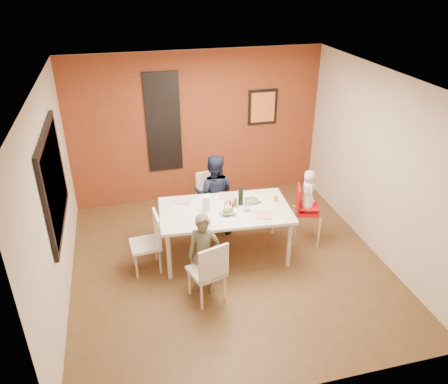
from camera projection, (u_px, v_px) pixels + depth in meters
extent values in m
plane|color=brown|center=(229.00, 264.00, 6.47)|extent=(4.50, 4.50, 0.00)
cube|color=silver|center=(230.00, 81.00, 5.21)|extent=(4.50, 4.50, 0.02)
cube|color=beige|center=(197.00, 128.00, 7.77)|extent=(4.50, 0.02, 2.70)
cube|color=beige|center=(293.00, 291.00, 3.91)|extent=(4.50, 0.02, 2.70)
cube|color=beige|center=(53.00, 202.00, 5.36)|extent=(0.02, 4.50, 2.70)
cube|color=beige|center=(379.00, 165.00, 6.33)|extent=(0.02, 4.50, 2.70)
cube|color=maroon|center=(198.00, 128.00, 7.75)|extent=(4.50, 0.02, 2.70)
cube|color=black|center=(54.00, 180.00, 5.44)|extent=(0.05, 1.70, 1.30)
cube|color=black|center=(55.00, 180.00, 5.44)|extent=(0.02, 1.55, 1.15)
cube|color=#B4BBC4|center=(163.00, 123.00, 7.54)|extent=(0.55, 0.03, 1.70)
cube|color=black|center=(163.00, 123.00, 7.54)|extent=(0.60, 0.03, 1.76)
cube|color=black|center=(263.00, 107.00, 7.86)|extent=(0.54, 0.03, 0.64)
cube|color=orange|center=(263.00, 107.00, 7.84)|extent=(0.44, 0.01, 0.54)
cube|color=silver|center=(225.00, 211.00, 6.34)|extent=(1.96, 1.19, 0.04)
cylinder|color=beige|center=(169.00, 256.00, 6.01)|extent=(0.06, 0.06, 0.75)
cylinder|color=beige|center=(166.00, 223.00, 6.78)|extent=(0.06, 0.06, 0.75)
cylinder|color=beige|center=(289.00, 244.00, 6.26)|extent=(0.06, 0.06, 0.75)
cylinder|color=beige|center=(273.00, 213.00, 7.03)|extent=(0.06, 0.06, 0.75)
cube|color=silver|center=(207.00, 271.00, 5.63)|extent=(0.52, 0.52, 0.05)
cube|color=silver|center=(214.00, 264.00, 5.38)|extent=(0.41, 0.16, 0.47)
cylinder|color=beige|center=(212.00, 273.00, 5.95)|extent=(0.03, 0.03, 0.41)
cylinder|color=beige|center=(225.00, 287.00, 5.69)|extent=(0.03, 0.03, 0.41)
cylinder|color=beige|center=(189.00, 282.00, 5.79)|extent=(0.03, 0.03, 0.41)
cylinder|color=beige|center=(202.00, 297.00, 5.53)|extent=(0.03, 0.03, 0.41)
cube|color=white|center=(212.00, 202.00, 7.25)|extent=(0.46, 0.46, 0.05)
cube|color=white|center=(208.00, 184.00, 7.30)|extent=(0.42, 0.08, 0.48)
cylinder|color=beige|center=(206.00, 221.00, 7.16)|extent=(0.03, 0.03, 0.41)
cylinder|color=beige|center=(199.00, 211.00, 7.44)|extent=(0.03, 0.03, 0.41)
cylinder|color=beige|center=(225.00, 217.00, 7.26)|extent=(0.03, 0.03, 0.41)
cylinder|color=beige|center=(219.00, 207.00, 7.55)|extent=(0.03, 0.03, 0.41)
cube|color=white|center=(145.00, 245.00, 6.18)|extent=(0.44, 0.44, 0.05)
cube|color=white|center=(157.00, 228.00, 6.12)|extent=(0.07, 0.41, 0.47)
cylinder|color=#C1AB8F|center=(133.00, 253.00, 6.37)|extent=(0.03, 0.03, 0.40)
cylinder|color=#C1AB8F|center=(156.00, 249.00, 6.47)|extent=(0.03, 0.03, 0.40)
cylinder|color=#C1AB8F|center=(136.00, 266.00, 6.09)|extent=(0.03, 0.03, 0.40)
cylinder|color=#C1AB8F|center=(160.00, 262.00, 6.18)|extent=(0.03, 0.03, 0.40)
cube|color=red|center=(307.00, 211.00, 6.78)|extent=(0.42, 0.42, 0.05)
cube|color=red|center=(298.00, 198.00, 6.69)|extent=(0.13, 0.32, 0.39)
cube|color=red|center=(308.00, 206.00, 6.74)|extent=(0.42, 0.42, 0.02)
cylinder|color=#C1AE8F|center=(319.00, 233.00, 6.74)|extent=(0.03, 0.03, 0.51)
cylinder|color=#C1AE8F|center=(295.00, 232.00, 6.76)|extent=(0.03, 0.03, 0.51)
cylinder|color=#C1AE8F|center=(316.00, 220.00, 7.07)|extent=(0.03, 0.03, 0.51)
cylinder|color=#C1AE8F|center=(293.00, 219.00, 7.09)|extent=(0.03, 0.03, 0.51)
imported|color=brown|center=(204.00, 254.00, 5.70)|extent=(0.49, 0.40, 1.16)
imported|color=black|center=(214.00, 194.00, 7.00)|extent=(0.78, 0.69, 1.34)
imported|color=silver|center=(308.00, 191.00, 6.61)|extent=(0.23, 0.33, 0.66)
cube|color=silver|center=(205.00, 223.00, 5.99)|extent=(0.23, 0.23, 0.01)
cube|color=white|center=(227.00, 196.00, 6.66)|extent=(0.31, 0.31, 0.01)
cube|color=white|center=(264.00, 215.00, 6.17)|extent=(0.27, 0.27, 0.01)
cube|color=white|center=(183.00, 200.00, 6.55)|extent=(0.31, 0.31, 0.01)
imported|color=white|center=(228.00, 211.00, 6.22)|extent=(0.26, 0.26, 0.06)
imported|color=white|center=(253.00, 200.00, 6.52)|extent=(0.29, 0.29, 0.06)
cylinder|color=black|center=(241.00, 196.00, 6.38)|extent=(0.08, 0.08, 0.29)
cylinder|color=white|center=(227.00, 209.00, 6.11)|extent=(0.08, 0.08, 0.22)
cylinder|color=silver|center=(247.00, 204.00, 6.25)|extent=(0.07, 0.07, 0.20)
cylinder|color=white|center=(206.00, 204.00, 6.22)|extent=(0.11, 0.11, 0.24)
cylinder|color=red|center=(233.00, 206.00, 6.27)|extent=(0.03, 0.03, 0.13)
cylinder|color=#2E7326|center=(236.00, 203.00, 6.34)|extent=(0.04, 0.04, 0.15)
cylinder|color=brown|center=(230.00, 205.00, 6.31)|extent=(0.03, 0.03, 0.13)
cylinder|color=orange|center=(276.00, 198.00, 6.51)|extent=(0.06, 0.06, 0.10)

